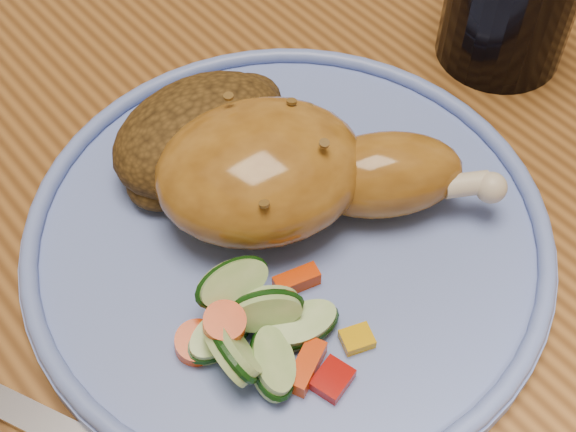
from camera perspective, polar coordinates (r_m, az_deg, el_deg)
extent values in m
cube|color=brown|center=(0.51, -0.57, 3.07)|extent=(0.90, 1.40, 0.04)
cube|color=#4C2D16|center=(1.08, -19.62, 9.97)|extent=(0.42, 0.42, 0.04)
cylinder|color=#4C2D16|center=(1.18, -5.09, 1.70)|extent=(0.04, 0.04, 0.41)
cylinder|color=#4C2D16|center=(1.40, -14.08, 10.55)|extent=(0.04, 0.04, 0.41)
cylinder|color=#6981D5|center=(0.45, 0.00, -1.60)|extent=(0.29, 0.29, 0.01)
torus|color=#6981D5|center=(0.44, 0.00, -0.78)|extent=(0.29, 0.29, 0.01)
ellipsoid|color=#A56B22|center=(0.43, -1.95, 3.23)|extent=(0.14, 0.13, 0.06)
ellipsoid|color=#A56B22|center=(0.44, 6.80, 2.92)|extent=(0.10, 0.09, 0.05)
sphere|color=beige|center=(0.45, 14.25, 1.96)|extent=(0.02, 0.02, 0.02)
ellipsoid|color=#4D3313|center=(0.47, -6.27, 5.84)|extent=(0.11, 0.08, 0.05)
ellipsoid|color=#4D3313|center=(0.49, -3.40, 7.85)|extent=(0.05, 0.04, 0.03)
ellipsoid|color=#4D3313|center=(0.46, -8.78, 2.56)|extent=(0.04, 0.04, 0.02)
cube|color=#A50A05|center=(0.40, 3.18, -11.53)|extent=(0.02, 0.02, 0.01)
cube|color=#E5A507|center=(0.41, 4.93, -8.71)|extent=(0.02, 0.02, 0.01)
cylinder|color=#F83F08|center=(0.41, -6.48, -8.97)|extent=(0.02, 0.02, 0.01)
cube|color=#F83F08|center=(0.42, 0.61, -4.62)|extent=(0.03, 0.02, 0.01)
cylinder|color=#F83F08|center=(0.39, -4.54, -7.60)|extent=(0.02, 0.02, 0.01)
cube|color=#F83F08|center=(0.40, 1.31, -10.64)|extent=(0.03, 0.02, 0.01)
cylinder|color=#BFDC8F|center=(0.39, -4.02, -9.50)|extent=(0.03, 0.04, 0.04)
cylinder|color=#BFDC8F|center=(0.41, 1.06, -7.81)|extent=(0.04, 0.04, 0.01)
cylinder|color=#BFDC8F|center=(0.39, -1.13, -10.46)|extent=(0.05, 0.05, 0.02)
cylinder|color=#BFDC8F|center=(0.40, -4.01, -4.74)|extent=(0.04, 0.04, 0.03)
cylinder|color=#BFDC8F|center=(0.40, -4.85, -8.39)|extent=(0.04, 0.04, 0.02)
cylinder|color=#BFDC8F|center=(0.40, -1.69, -6.61)|extent=(0.04, 0.04, 0.04)
cube|color=silver|center=(0.42, -18.50, -13.07)|extent=(0.07, 0.13, 0.00)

